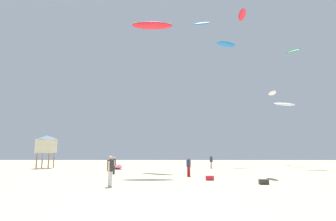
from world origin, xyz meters
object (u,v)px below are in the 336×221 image
object	(u,v)px
person_left	(114,164)
kite_grounded_near	(115,166)
cooler_box	(264,182)
kite_aloft_4	(202,23)
lifeguard_tower	(46,144)
kite_aloft_7	(272,93)
person_midground	(189,165)
person_right	(211,161)
kite_aloft_6	(152,25)
kite_aloft_0	(285,104)
kite_aloft_1	(226,44)
kite_aloft_2	(242,15)
person_foreground	(110,169)
gear_bag	(210,178)
kite_aloft_8	(293,51)

from	to	relation	value
person_left	kite_grounded_near	distance (m)	8.77
cooler_box	kite_aloft_4	distance (m)	42.96
lifeguard_tower	kite_aloft_7	distance (m)	37.46
person_left	kite_grounded_near	world-z (taller)	person_left
person_midground	person_right	bearing A→B (deg)	-145.36
kite_aloft_4	kite_aloft_7	distance (m)	19.28
kite_aloft_4	kite_aloft_6	size ratio (longest dim) A/B	0.93
lifeguard_tower	cooler_box	world-z (taller)	lifeguard_tower
kite_aloft_0	kite_aloft_4	distance (m)	23.38
kite_aloft_1	kite_aloft_6	xyz separation A→B (m)	(-10.73, -16.74, -4.87)
kite_grounded_near	kite_aloft_6	size ratio (longest dim) A/B	1.30
person_left	kite_aloft_0	xyz separation A→B (m)	(22.64, 15.29, 8.33)
kite_aloft_6	kite_aloft_7	size ratio (longest dim) A/B	1.24
kite_grounded_near	lifeguard_tower	size ratio (longest dim) A/B	1.26
kite_aloft_2	kite_aloft_4	size ratio (longest dim) A/B	0.69
kite_aloft_1	kite_aloft_2	xyz separation A→B (m)	(-1.52, -15.57, -3.19)
kite_aloft_2	kite_aloft_6	distance (m)	9.43
person_foreground	kite_aloft_2	bearing A→B (deg)	54.59
kite_aloft_7	kite_aloft_0	bearing A→B (deg)	-95.68
person_right	kite_aloft_1	world-z (taller)	kite_aloft_1
person_foreground	kite_aloft_6	xyz separation A→B (m)	(1.74, 8.92, 13.35)
person_foreground	kite_grounded_near	distance (m)	18.35
kite_aloft_6	kite_grounded_near	bearing A→B (deg)	119.61
gear_bag	kite_aloft_6	size ratio (longest dim) A/B	0.14
cooler_box	person_midground	bearing A→B (deg)	127.81
person_left	kite_aloft_7	distance (m)	33.97
person_left	kite_aloft_6	xyz separation A→B (m)	(3.49, -0.50, 13.49)
kite_aloft_8	kite_aloft_4	bearing A→B (deg)	129.14
cooler_box	kite_aloft_4	xyz separation A→B (m)	(0.31, 33.32, 27.12)
person_right	lifeguard_tower	xyz separation A→B (m)	(-20.99, 0.33, 2.12)
kite_aloft_0	kite_aloft_4	world-z (taller)	kite_aloft_4
kite_aloft_4	kite_grounded_near	bearing A→B (deg)	-128.48
lifeguard_tower	kite_aloft_6	bearing A→B (deg)	-34.23
person_foreground	kite_aloft_0	distance (m)	33.38
kite_grounded_near	kite_aloft_8	bearing A→B (deg)	6.57
person_midground	kite_aloft_2	bearing A→B (deg)	170.67
kite_grounded_near	kite_aloft_1	size ratio (longest dim) A/B	1.43
kite_aloft_8	person_midground	bearing A→B (deg)	-138.59
kite_aloft_6	kite_aloft_7	xyz separation A→B (m)	(19.80, 22.40, -2.00)
kite_aloft_7	kite_aloft_8	xyz separation A→B (m)	(-0.64, -10.51, 3.77)
kite_aloft_2	kite_aloft_6	size ratio (longest dim) A/B	0.64
person_midground	kite_aloft_2	xyz separation A→B (m)	(5.89, 3.25, 15.16)
lifeguard_tower	kite_aloft_4	world-z (taller)	kite_aloft_4
person_foreground	person_left	xyz separation A→B (m)	(-1.75, 9.43, -0.14)
person_midground	kite_aloft_1	bearing A→B (deg)	-149.71
cooler_box	kite_aloft_8	size ratio (longest dim) A/B	0.26
kite_aloft_2	person_right	bearing A→B (deg)	106.31
person_midground	kite_aloft_8	distance (m)	26.05
gear_bag	kite_aloft_7	distance (m)	33.77
person_foreground	kite_aloft_1	distance (m)	33.85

